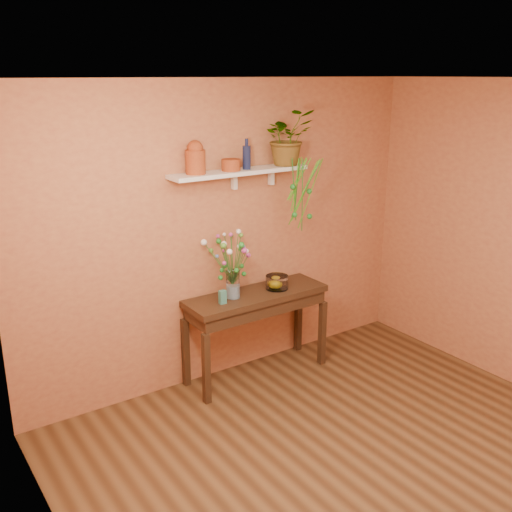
# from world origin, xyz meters

# --- Properties ---
(room) EXTENTS (4.04, 4.04, 2.70)m
(room) POSITION_xyz_m (0.00, 0.00, 1.35)
(room) COLOR brown
(room) RESTS_ON ground
(sideboard) EXTENTS (1.35, 0.43, 0.82)m
(sideboard) POSITION_xyz_m (0.15, 1.76, 0.70)
(sideboard) COLOR #3C2714
(sideboard) RESTS_ON ground
(wall_shelf) EXTENTS (1.30, 0.24, 0.19)m
(wall_shelf) POSITION_xyz_m (0.06, 1.87, 1.92)
(wall_shelf) COLOR white
(wall_shelf) RESTS_ON room
(terracotta_jug) EXTENTS (0.18, 0.18, 0.27)m
(terracotta_jug) POSITION_xyz_m (-0.38, 1.88, 2.07)
(terracotta_jug) COLOR #A4441A
(terracotta_jug) RESTS_ON wall_shelf
(terracotta_pot) EXTENTS (0.21, 0.21, 0.10)m
(terracotta_pot) POSITION_xyz_m (-0.04, 1.86, 1.99)
(terracotta_pot) COLOR #A4441A
(terracotta_pot) RESTS_ON wall_shelf
(blue_bottle) EXTENTS (0.08, 0.08, 0.26)m
(blue_bottle) POSITION_xyz_m (0.11, 1.85, 2.04)
(blue_bottle) COLOR #141C3E
(blue_bottle) RESTS_ON wall_shelf
(spider_plant) EXTENTS (0.50, 0.45, 0.50)m
(spider_plant) POSITION_xyz_m (0.55, 1.86, 2.19)
(spider_plant) COLOR #227926
(spider_plant) RESTS_ON wall_shelf
(plant_fronds) EXTENTS (0.26, 0.35, 0.69)m
(plant_fronds) POSITION_xyz_m (0.59, 1.69, 1.68)
(plant_fronds) COLOR #227926
(plant_fronds) RESTS_ON wall_shelf
(glass_vase) EXTENTS (0.12, 0.12, 0.25)m
(glass_vase) POSITION_xyz_m (-0.09, 1.78, 0.93)
(glass_vase) COLOR white
(glass_vase) RESTS_ON sideboard
(bouquet) EXTENTS (0.43, 0.44, 0.47)m
(bouquet) POSITION_xyz_m (-0.12, 1.76, 1.25)
(bouquet) COLOR #386B28
(bouquet) RESTS_ON glass_vase
(glass_bowl) EXTENTS (0.21, 0.21, 0.13)m
(glass_bowl) POSITION_xyz_m (0.37, 1.75, 0.88)
(glass_bowl) COLOR white
(glass_bowl) RESTS_ON sideboard
(lemon) EXTENTS (0.08, 0.08, 0.08)m
(lemon) POSITION_xyz_m (0.37, 1.77, 0.86)
(lemon) COLOR gold
(lemon) RESTS_ON glass_bowl
(carton) EXTENTS (0.06, 0.05, 0.12)m
(carton) POSITION_xyz_m (-0.24, 1.71, 0.88)
(carton) COLOR #255E7C
(carton) RESTS_ON sideboard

